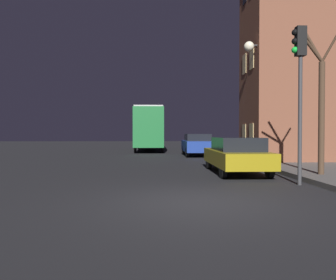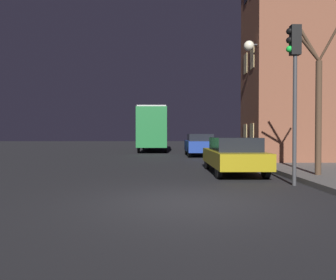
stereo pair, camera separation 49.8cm
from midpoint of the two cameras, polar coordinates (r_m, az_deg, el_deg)
The scene contains 8 objects.
ground_plane at distance 7.79m, azimuth 5.03°, elevation -10.70°, with size 120.00×120.00×0.00m, color black.
brick_building at distance 19.34m, azimuth 20.57°, elevation 12.08°, with size 4.27×4.03×10.20m.
streetlamp at distance 17.16m, azimuth 16.16°, elevation 11.22°, with size 1.22×0.50×6.00m.
traffic_light at distance 10.97m, azimuth 22.34°, elevation 10.92°, with size 0.43×0.24×4.89m.
bare_tree at distance 12.48m, azimuth 25.63°, elevation 5.48°, with size 1.51×0.63×5.00m.
bus at distance 30.03m, azimuth -2.09°, elevation 2.43°, with size 2.45×9.19×3.84m.
car_near_lane at distance 13.35m, azimuth 12.37°, elevation -2.45°, with size 1.86×4.77×1.44m.
car_mid_lane at distance 23.30m, azimuth 6.12°, elevation -0.75°, with size 1.87×4.53×1.56m.
Camera 2 is at (-0.50, -7.59, 1.60)m, focal length 35.00 mm.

